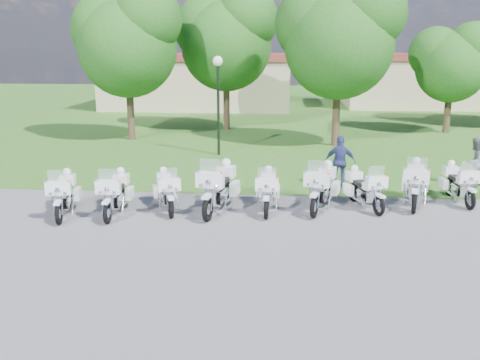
# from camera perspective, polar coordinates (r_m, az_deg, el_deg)

# --- Properties ---
(ground) EXTENTS (100.00, 100.00, 0.00)m
(ground) POSITION_cam_1_polar(r_m,az_deg,el_deg) (14.70, 1.83, -4.79)
(ground) COLOR #56565B
(ground) RESTS_ON ground
(grass_lawn) EXTENTS (100.00, 48.00, 0.01)m
(grass_lawn) POSITION_cam_1_polar(r_m,az_deg,el_deg) (41.17, 3.85, 7.56)
(grass_lawn) COLOR #29651F
(grass_lawn) RESTS_ON ground
(motorcycle_0) EXTENTS (1.03, 2.19, 1.49)m
(motorcycle_0) POSITION_cam_1_polar(r_m,az_deg,el_deg) (16.21, -18.26, -1.39)
(motorcycle_0) COLOR black
(motorcycle_0) RESTS_ON ground
(motorcycle_1) EXTENTS (0.79, 2.24, 1.50)m
(motorcycle_1) POSITION_cam_1_polar(r_m,az_deg,el_deg) (15.89, -13.14, -1.33)
(motorcycle_1) COLOR black
(motorcycle_1) RESTS_ON ground
(motorcycle_2) EXTENTS (1.14, 2.03, 1.42)m
(motorcycle_2) POSITION_cam_1_polar(r_m,az_deg,el_deg) (16.03, -7.84, -1.08)
(motorcycle_2) COLOR black
(motorcycle_2) RESTS_ON ground
(motorcycle_3) EXTENTS (1.12, 2.56, 1.73)m
(motorcycle_3) POSITION_cam_1_polar(r_m,az_deg,el_deg) (15.76, -2.29, -0.73)
(motorcycle_3) COLOR black
(motorcycle_3) RESTS_ON ground
(motorcycle_4) EXTENTS (0.71, 2.17, 1.46)m
(motorcycle_4) POSITION_cam_1_polar(r_m,az_deg,el_deg) (15.87, 2.97, -1.06)
(motorcycle_4) COLOR black
(motorcycle_4) RESTS_ON ground
(motorcycle_5) EXTENTS (1.20, 2.36, 1.62)m
(motorcycle_5) POSITION_cam_1_polar(r_m,az_deg,el_deg) (16.15, 8.75, -0.68)
(motorcycle_5) COLOR black
(motorcycle_5) RESTS_ON ground
(motorcycle_6) EXTENTS (1.17, 2.02, 1.42)m
(motorcycle_6) POSITION_cam_1_polar(r_m,az_deg,el_deg) (16.53, 13.11, -0.84)
(motorcycle_6) COLOR black
(motorcycle_6) RESTS_ON ground
(motorcycle_7) EXTENTS (1.14, 2.39, 1.63)m
(motorcycle_7) POSITION_cam_1_polar(r_m,az_deg,el_deg) (17.23, 18.20, -0.29)
(motorcycle_7) COLOR black
(motorcycle_7) RESTS_ON ground
(motorcycle_8) EXTENTS (0.84, 2.15, 1.45)m
(motorcycle_8) POSITION_cam_1_polar(r_m,az_deg,el_deg) (18.04, 22.28, -0.26)
(motorcycle_8) COLOR black
(motorcycle_8) RESTS_ON ground
(lamp_post) EXTENTS (0.44, 0.44, 4.32)m
(lamp_post) POSITION_cam_1_polar(r_m,az_deg,el_deg) (23.52, -2.36, 10.49)
(lamp_post) COLOR black
(lamp_post) RESTS_ON ground
(tree_0) EXTENTS (5.75, 4.91, 7.67)m
(tree_0) POSITION_cam_1_polar(r_m,az_deg,el_deg) (28.04, -12.03, 14.54)
(tree_0) COLOR #38281C
(tree_0) RESTS_ON ground
(tree_1) EXTENTS (5.88, 5.02, 7.84)m
(tree_1) POSITION_cam_1_polar(r_m,az_deg,el_deg) (30.78, -1.57, 15.00)
(tree_1) COLOR #38281C
(tree_1) RESTS_ON ground
(tree_2) EXTENTS (5.97, 5.09, 7.96)m
(tree_2) POSITION_cam_1_polar(r_m,az_deg,el_deg) (26.14, 10.47, 15.07)
(tree_2) COLOR #38281C
(tree_2) RESTS_ON ground
(tree_3) EXTENTS (4.50, 3.84, 6.00)m
(tree_3) POSITION_cam_1_polar(r_m,az_deg,el_deg) (31.78, 21.63, 11.80)
(tree_3) COLOR #38281C
(tree_3) RESTS_ON ground
(building_west) EXTENTS (14.56, 8.32, 4.10)m
(building_west) POSITION_cam_1_polar(r_m,az_deg,el_deg) (42.50, -4.33, 10.56)
(building_west) COLOR tan
(building_west) RESTS_ON ground
(building_east) EXTENTS (11.44, 7.28, 4.10)m
(building_east) POSITION_cam_1_polar(r_m,az_deg,el_deg) (45.15, 18.29, 10.11)
(building_east) COLOR tan
(building_east) RESTS_ON ground
(bystander_b) EXTENTS (1.05, 1.05, 1.72)m
(bystander_b) POSITION_cam_1_polar(r_m,az_deg,el_deg) (20.13, 23.75, 1.76)
(bystander_b) COLOR slate
(bystander_b) RESTS_ON ground
(bystander_c) EXTENTS (1.09, 0.57, 1.78)m
(bystander_c) POSITION_cam_1_polar(r_m,az_deg,el_deg) (18.61, 10.63, 1.90)
(bystander_c) COLOR navy
(bystander_c) RESTS_ON ground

